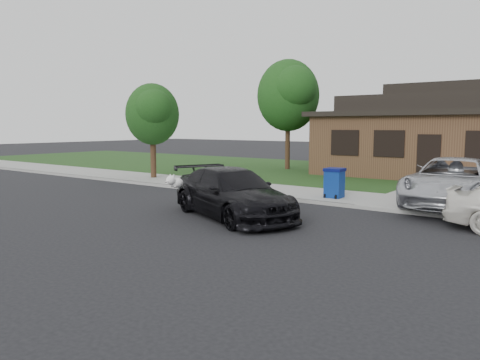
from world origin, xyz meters
The scene contains 11 objects.
ground centered at (0.00, 0.00, 0.00)m, with size 120.00×120.00×0.00m, color black.
sidewalk centered at (0.00, 5.00, 0.06)m, with size 60.00×3.00×0.12m, color gray.
curb centered at (0.00, 3.50, 0.06)m, with size 60.00×0.12×0.12m, color gray.
lawn centered at (0.00, 13.00, 0.07)m, with size 60.00×13.00×0.13m, color #193814.
driveway centered at (6.00, 10.00, 0.07)m, with size 4.50×13.00×0.14m, color gray.
sedan centered at (1.49, -0.06, 0.72)m, with size 5.31×3.80×1.43m.
minivan centered at (6.32, 5.13, 0.89)m, with size 2.50×5.43×1.51m, color silver.
recycling_bin centered at (2.55, 4.50, 0.65)m, with size 0.66×0.69×1.05m.
house centered at (4.00, 15.00, 2.13)m, with size 12.60×8.60×4.65m.
tree_0 centered at (-4.34, 12.88, 4.48)m, with size 3.78×3.60×6.34m.
tree_2 centered at (-7.38, 5.11, 3.27)m, with size 2.73×2.60×4.59m.
Camera 1 is at (9.71, -10.67, 2.65)m, focal length 35.00 mm.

